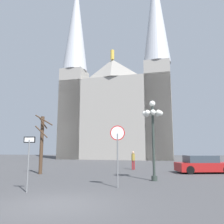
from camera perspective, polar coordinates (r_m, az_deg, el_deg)
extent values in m
plane|color=#424244|center=(8.93, -13.81, -21.48)|extent=(120.00, 120.00, 0.00)
cube|color=gray|center=(46.38, 2.01, -2.35)|extent=(22.26, 16.76, 14.63)
pyramid|color=gray|center=(42.77, 0.09, 10.72)|extent=(7.37, 3.01, 3.50)
cylinder|color=gold|center=(43.73, 0.09, 13.99)|extent=(0.70, 0.70, 1.80)
cube|color=gray|center=(44.63, -9.51, -0.43)|extent=(4.99, 4.99, 17.00)
cone|color=#B7BAC1|center=(50.59, -8.95, 20.38)|extent=(4.85, 4.85, 19.35)
cube|color=gray|center=(40.70, 11.52, 0.45)|extent=(4.99, 4.99, 17.00)
cone|color=#B7BAC1|center=(47.16, 10.77, 22.79)|extent=(4.85, 4.85, 19.35)
cylinder|color=slate|center=(12.06, 1.40, -11.87)|extent=(0.08, 0.08, 2.72)
cylinder|color=red|center=(12.07, 1.37, -5.22)|extent=(0.78, 0.05, 0.77)
cylinder|color=white|center=(12.04, 1.36, -5.21)|extent=(0.68, 0.01, 0.68)
cylinder|color=slate|center=(11.49, -20.11, -12.38)|extent=(0.07, 0.07, 2.36)
cube|color=black|center=(11.47, -19.79, -6.49)|extent=(0.56, 0.03, 0.29)
cube|color=white|center=(11.46, -19.83, -6.48)|extent=(0.47, 0.01, 0.20)
cylinder|color=#2D3833|center=(14.72, 10.23, -7.52)|extent=(0.16, 0.16, 4.61)
cylinder|color=#2D3833|center=(14.83, 10.47, -15.88)|extent=(0.36, 0.36, 0.30)
sphere|color=white|center=(14.99, 9.96, 2.05)|extent=(0.37, 0.37, 0.37)
sphere|color=white|center=(14.91, 11.88, -0.30)|extent=(0.34, 0.34, 0.34)
cylinder|color=#2D3833|center=(14.90, 10.95, -0.32)|extent=(0.05, 0.48, 0.05)
sphere|color=white|center=(15.24, 11.24, -0.50)|extent=(0.34, 0.34, 0.34)
cylinder|color=#2D3833|center=(15.06, 10.64, -0.42)|extent=(0.38, 0.38, 0.05)
sphere|color=white|center=(15.36, 9.93, -0.60)|extent=(0.34, 0.34, 0.34)
cylinder|color=#2D3833|center=(15.12, 9.98, -0.47)|extent=(0.48, 0.05, 0.05)
sphere|color=white|center=(15.20, 8.68, -0.55)|extent=(0.34, 0.34, 0.34)
cylinder|color=#2D3833|center=(15.04, 9.35, -0.45)|extent=(0.38, 0.38, 0.05)
sphere|color=white|center=(14.86, 8.17, -0.37)|extent=(0.34, 0.34, 0.34)
cylinder|color=#2D3833|center=(14.87, 9.10, -0.35)|extent=(0.05, 0.48, 0.05)
sphere|color=white|center=(14.53, 8.76, -0.16)|extent=(0.34, 0.34, 0.34)
cylinder|color=#2D3833|center=(14.70, 9.40, -0.25)|extent=(0.38, 0.38, 0.05)
sphere|color=white|center=(14.40, 10.13, -0.05)|extent=(0.34, 0.34, 0.34)
cylinder|color=#2D3833|center=(14.64, 10.08, -0.20)|extent=(0.48, 0.05, 0.05)
sphere|color=white|center=(14.57, 11.44, -0.11)|extent=(0.34, 0.34, 0.34)
cylinder|color=#2D3833|center=(14.72, 10.73, -0.23)|extent=(0.38, 0.38, 0.05)
cylinder|color=#473323|center=(19.04, -17.09, -7.77)|extent=(0.27, 0.27, 4.48)
cylinder|color=#473323|center=(18.52, -16.51, -1.96)|extent=(1.18, 0.81, 0.79)
cylinder|color=#473323|center=(18.83, -16.72, -2.63)|extent=(0.65, 0.45, 0.94)
cylinder|color=#473323|center=(18.62, -17.13, -4.71)|extent=(0.98, 0.38, 0.95)
cube|color=maroon|center=(20.38, 21.75, -12.51)|extent=(4.52, 2.56, 0.69)
cube|color=#333D47|center=(20.26, 21.10, -10.81)|extent=(2.64, 2.04, 0.56)
cylinder|color=black|center=(21.76, 24.38, -12.54)|extent=(0.67, 0.33, 0.64)
cylinder|color=black|center=(20.60, 17.04, -13.19)|extent=(0.67, 0.33, 0.64)
cylinder|color=black|center=(19.07, 18.81, -13.47)|extent=(0.67, 0.33, 0.64)
cylinder|color=maroon|center=(22.05, 5.51, -12.97)|extent=(0.12, 0.12, 0.83)
cylinder|color=maroon|center=(22.01, 5.10, -12.98)|extent=(0.12, 0.12, 0.83)
cylinder|color=olive|center=(21.99, 5.27, -11.08)|extent=(0.32, 0.32, 0.63)
sphere|color=tan|center=(21.98, 5.26, -9.97)|extent=(0.23, 0.23, 0.23)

